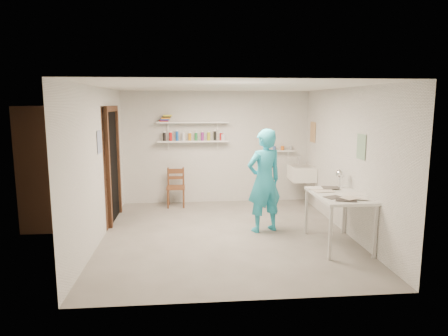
{
  "coord_description": "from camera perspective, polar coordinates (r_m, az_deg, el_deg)",
  "views": [
    {
      "loc": [
        -0.62,
        -6.31,
        2.15
      ],
      "look_at": [
        0.0,
        0.4,
        1.05
      ],
      "focal_mm": 32.0,
      "sensor_mm": 36.0,
      "label": 1
    }
  ],
  "objects": [
    {
      "name": "wall_back",
      "position": [
        8.64,
        -1.13,
        2.97
      ],
      "size": [
        4.0,
        0.02,
        2.4
      ],
      "primitive_type": "cube",
      "color": "silver",
      "rests_on": "ground"
    },
    {
      "name": "ledge_pots",
      "position": [
        8.76,
        7.77,
        2.83
      ],
      "size": [
        0.48,
        0.07,
        0.09
      ],
      "color": "silver",
      "rests_on": "ledge_shelf"
    },
    {
      "name": "wall_right",
      "position": [
        6.9,
        17.18,
        0.94
      ],
      "size": [
        0.02,
        4.5,
        2.4
      ],
      "primitive_type": "cube",
      "color": "silver",
      "rests_on": "ground"
    },
    {
      "name": "work_table",
      "position": [
        6.34,
        15.96,
        -7.13
      ],
      "size": [
        0.72,
        1.2,
        0.8
      ],
      "primitive_type": "cube",
      "color": "silver",
      "rests_on": "ground"
    },
    {
      "name": "papers",
      "position": [
        6.24,
        16.13,
        -3.46
      ],
      "size": [
        0.3,
        0.22,
        0.03
      ],
      "color": "silver",
      "rests_on": "work_table"
    },
    {
      "name": "desk_lamp",
      "position": [
        6.71,
        16.3,
        -0.81
      ],
      "size": [
        0.15,
        0.15,
        0.15
      ],
      "primitive_type": "sphere",
      "color": "white",
      "rests_on": "work_table"
    },
    {
      "name": "book_stack",
      "position": [
        8.46,
        -8.32,
        7.05
      ],
      "size": [
        0.26,
        0.14,
        0.14
      ],
      "color": "red",
      "rests_on": "shelf_upper"
    },
    {
      "name": "door_jamb_far",
      "position": [
        8.06,
        -14.87,
        0.76
      ],
      "size": [
        0.06,
        0.1,
        2.0
      ],
      "primitive_type": "cube",
      "color": "brown",
      "rests_on": "ground"
    },
    {
      "name": "wooden_chair",
      "position": [
        8.39,
        -6.9,
        -2.78
      ],
      "size": [
        0.38,
        0.36,
        0.81
      ],
      "primitive_type": "cube",
      "rotation": [
        0.0,
        0.0,
        0.0
      ],
      "color": "brown",
      "rests_on": "ground"
    },
    {
      "name": "wall_left",
      "position": [
        6.53,
        -17.51,
        0.47
      ],
      "size": [
        0.02,
        4.5,
        2.4
      ],
      "primitive_type": "cube",
      "color": "silver",
      "rests_on": "ground"
    },
    {
      "name": "ledge_shelf",
      "position": [
        8.77,
        7.76,
        2.44
      ],
      "size": [
        0.7,
        0.14,
        0.03
      ],
      "primitive_type": "cube",
      "color": "white",
      "rests_on": "wall_back"
    },
    {
      "name": "corridor_box",
      "position": [
        7.73,
        -20.83,
        0.48
      ],
      "size": [
        1.4,
        1.5,
        2.1
      ],
      "primitive_type": "cube",
      "color": "brown",
      "rests_on": "ground"
    },
    {
      "name": "door_lintel",
      "position": [
        7.48,
        -15.84,
        8.16
      ],
      "size": [
        0.06,
        1.05,
        0.1
      ],
      "primitive_type": "cube",
      "color": "brown",
      "rests_on": "wall_left"
    },
    {
      "name": "doorway_recess",
      "position": [
        7.57,
        -15.63,
        0.2
      ],
      "size": [
        0.02,
        0.9,
        2.0
      ],
      "primitive_type": "cube",
      "color": "black",
      "rests_on": "wall_left"
    },
    {
      "name": "wall_clock",
      "position": [
        6.86,
        6.11,
        0.89
      ],
      "size": [
        0.3,
        0.14,
        0.31
      ],
      "primitive_type": "cylinder",
      "rotation": [
        1.57,
        0.0,
        0.35
      ],
      "color": "beige",
      "rests_on": "man"
    },
    {
      "name": "poster_right_a",
      "position": [
        8.54,
        12.57,
        5.03
      ],
      "size": [
        0.01,
        0.34,
        0.42
      ],
      "primitive_type": "cube",
      "color": "#995933",
      "rests_on": "wall_right"
    },
    {
      "name": "ceiling",
      "position": [
        6.34,
        0.34,
        11.62
      ],
      "size": [
        4.0,
        4.5,
        0.02
      ],
      "primitive_type": "cube",
      "color": "silver",
      "rests_on": "wall_back"
    },
    {
      "name": "door_jamb_near",
      "position": [
        7.09,
        -16.19,
        -0.44
      ],
      "size": [
        0.06,
        0.1,
        2.0
      ],
      "primitive_type": "cube",
      "color": "brown",
      "rests_on": "ground"
    },
    {
      "name": "floor",
      "position": [
        6.7,
        0.32,
        -9.54
      ],
      "size": [
        4.0,
        4.5,
        0.02
      ],
      "primitive_type": "cube",
      "color": "slate",
      "rests_on": "ground"
    },
    {
      "name": "shelf_lower",
      "position": [
        8.48,
        -4.45,
        3.83
      ],
      "size": [
        1.5,
        0.22,
        0.03
      ],
      "primitive_type": "cube",
      "color": "white",
      "rests_on": "wall_back"
    },
    {
      "name": "poster_right_b",
      "position": [
        6.35,
        19.0,
        2.89
      ],
      "size": [
        0.01,
        0.3,
        0.38
      ],
      "primitive_type": "cube",
      "color": "#3F724C",
      "rests_on": "wall_right"
    },
    {
      "name": "man",
      "position": [
        6.69,
        5.77,
        -1.83
      ],
      "size": [
        0.74,
        0.61,
        1.74
      ],
      "primitive_type": "imported",
      "rotation": [
        0.0,
        0.0,
        3.5
      ],
      "color": "#28AFCC",
      "rests_on": "ground"
    },
    {
      "name": "belfast_sink",
      "position": [
        8.48,
        11.04,
        -0.75
      ],
      "size": [
        0.48,
        0.6,
        0.3
      ],
      "primitive_type": "cube",
      "color": "white",
      "rests_on": "wall_right"
    },
    {
      "name": "poster_left",
      "position": [
        6.53,
        -17.38,
        3.58
      ],
      "size": [
        0.01,
        0.28,
        0.36
      ],
      "primitive_type": "cube",
      "color": "#334C7F",
      "rests_on": "wall_left"
    },
    {
      "name": "spray_cans",
      "position": [
        8.47,
        -4.46,
        4.51
      ],
      "size": [
        1.32,
        0.06,
        0.17
      ],
      "color": "black",
      "rests_on": "shelf_lower"
    },
    {
      "name": "wall_front",
      "position": [
        4.21,
        3.33,
        -3.82
      ],
      "size": [
        4.0,
        0.02,
        2.4
      ],
      "primitive_type": "cube",
      "color": "silver",
      "rests_on": "ground"
    },
    {
      "name": "shelf_upper",
      "position": [
        8.45,
        -4.48,
        6.54
      ],
      "size": [
        1.5,
        0.22,
        0.03
      ],
      "primitive_type": "cube",
      "color": "white",
      "rests_on": "wall_back"
    }
  ]
}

